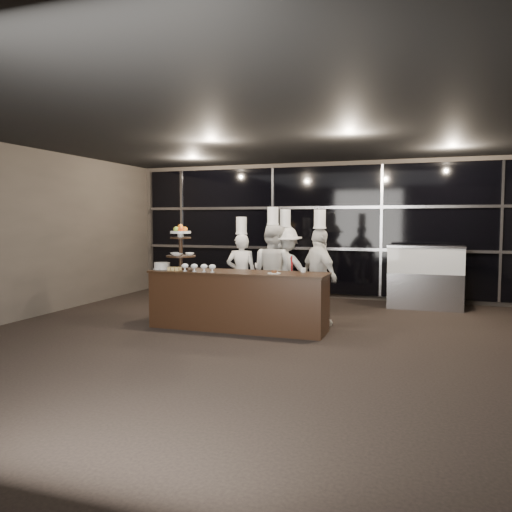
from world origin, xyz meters
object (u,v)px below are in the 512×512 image
(display_stand, at_px, (181,244))
(chef_c, at_px, (285,271))
(layer_cake, at_px, (162,266))
(chef_b, at_px, (273,271))
(chef_a, at_px, (242,273))
(chef_d, at_px, (319,276))
(display_case, at_px, (425,273))
(buffet_counter, at_px, (238,300))

(display_stand, xyz_separation_m, chef_c, (1.44, 1.20, -0.52))
(layer_cake, relative_size, chef_b, 0.15)
(chef_a, xyz_separation_m, chef_d, (1.47, -0.29, 0.04))
(display_stand, distance_m, chef_c, 1.95)
(display_case, bearing_deg, chef_d, -126.52)
(chef_c, bearing_deg, display_case, 35.99)
(layer_cake, bearing_deg, chef_d, 16.88)
(layer_cake, height_order, display_case, display_case)
(display_stand, bearing_deg, display_case, 37.54)
(display_stand, bearing_deg, layer_cake, -171.17)
(buffet_counter, relative_size, layer_cake, 9.47)
(layer_cake, relative_size, chef_d, 0.16)
(chef_b, bearing_deg, chef_d, -19.27)
(layer_cake, distance_m, chef_a, 1.47)
(chef_b, bearing_deg, chef_c, 48.00)
(display_stand, relative_size, chef_d, 0.39)
(chef_c, relative_size, chef_d, 1.01)
(chef_d, bearing_deg, layer_cake, -163.12)
(chef_a, bearing_deg, layer_cake, -134.10)
(buffet_counter, bearing_deg, chef_a, 107.33)
(display_case, bearing_deg, display_stand, -142.46)
(display_stand, relative_size, layer_cake, 2.48)
(chef_d, bearing_deg, chef_a, 168.79)
(chef_d, bearing_deg, chef_b, 160.73)
(buffet_counter, distance_m, chef_d, 1.40)
(display_case, bearing_deg, buffet_counter, -133.80)
(chef_c, height_order, chef_d, chef_c)
(chef_a, xyz_separation_m, chef_b, (0.58, 0.02, 0.06))
(display_stand, height_order, layer_cake, display_stand)
(chef_c, bearing_deg, chef_a, -164.31)
(layer_cake, height_order, chef_d, chef_d)
(display_case, xyz_separation_m, chef_c, (-2.36, -1.72, 0.13))
(display_stand, xyz_separation_m, chef_d, (2.16, 0.70, -0.52))
(buffet_counter, xyz_separation_m, chef_c, (0.44, 1.20, 0.35))
(display_case, distance_m, chef_b, 3.17)
(chef_c, bearing_deg, chef_b, -132.00)
(layer_cake, bearing_deg, chef_c, 35.49)
(display_stand, height_order, chef_a, chef_a)
(chef_a, height_order, chef_d, chef_d)
(chef_c, bearing_deg, chef_d, -34.76)
(display_case, height_order, chef_c, chef_c)
(layer_cake, bearing_deg, chef_b, 33.83)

